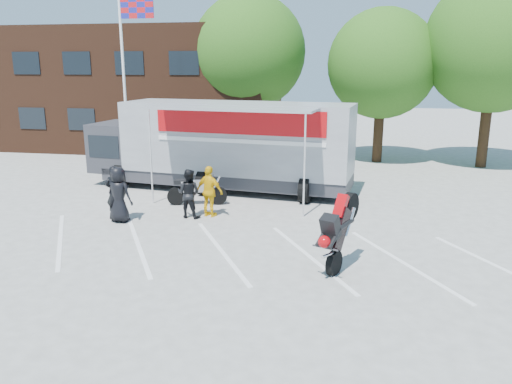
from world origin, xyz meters
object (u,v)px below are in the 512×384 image
(flagpole, at_px, (128,61))
(tree_right, at_px, (494,43))
(transporter_truck, at_px, (226,189))
(tree_mid, at_px, (382,64))
(parked_motorcycle, at_px, (198,205))
(spectator_leather_a, at_px, (119,195))
(spectator_leather_b, at_px, (116,193))
(tree_left, at_px, (249,52))
(stunt_bike_rider, at_px, (345,266))
(spectator_leather_c, at_px, (189,193))
(spectator_hivis, at_px, (210,192))

(flagpole, height_order, tree_right, tree_right)
(transporter_truck, bearing_deg, tree_mid, 55.96)
(parked_motorcycle, xyz_separation_m, spectator_leather_a, (-1.86, -2.37, 0.90))
(tree_mid, xyz_separation_m, spectator_leather_b, (-8.79, -11.99, -4.04))
(tree_left, height_order, tree_mid, tree_left)
(tree_left, xyz_separation_m, stunt_bike_rider, (5.54, -15.45, -5.57))
(flagpole, xyz_separation_m, tree_left, (4.24, 6.00, 0.51))
(tree_right, xyz_separation_m, spectator_leather_c, (-11.60, -10.71, -5.06))
(flagpole, bearing_deg, parked_motorcycle, -46.44)
(transporter_truck, relative_size, spectator_leather_b, 6.05)
(spectator_leather_c, height_order, spectator_hivis, spectator_hivis)
(spectator_leather_a, bearing_deg, transporter_truck, -101.75)
(stunt_bike_rider, bearing_deg, parked_motorcycle, 162.49)
(stunt_bike_rider, distance_m, spectator_hivis, 5.73)
(tree_right, relative_size, spectator_leather_a, 5.07)
(tree_left, bearing_deg, tree_right, -7.13)
(tree_right, relative_size, spectator_leather_c, 5.60)
(spectator_leather_a, height_order, spectator_leather_c, spectator_leather_a)
(stunt_bike_rider, xyz_separation_m, spectator_leather_c, (-5.14, 3.24, 0.81))
(transporter_truck, bearing_deg, stunt_bike_rider, -48.92)
(spectator_leather_a, bearing_deg, parked_motorcycle, -114.10)
(tree_left, relative_size, spectator_leather_c, 5.31)
(tree_right, relative_size, transporter_truck, 0.83)
(tree_mid, distance_m, spectator_leather_a, 15.38)
(tree_mid, bearing_deg, parked_motorcycle, -124.97)
(tree_right, relative_size, parked_motorcycle, 4.15)
(transporter_truck, relative_size, spectator_leather_a, 6.11)
(flagpole, bearing_deg, tree_right, 15.48)
(tree_left, height_order, spectator_leather_a, tree_left)
(spectator_leather_b, height_order, spectator_hivis, spectator_leather_b)
(parked_motorcycle, bearing_deg, tree_right, -65.07)
(parked_motorcycle, distance_m, stunt_bike_rider, 7.14)
(parked_motorcycle, bearing_deg, tree_left, -11.87)
(stunt_bike_rider, xyz_separation_m, spectator_hivis, (-4.49, 3.46, 0.85))
(parked_motorcycle, bearing_deg, spectator_leather_b, 125.74)
(stunt_bike_rider, relative_size, spectator_hivis, 1.23)
(tree_right, bearing_deg, spectator_leather_a, -139.70)
(stunt_bike_rider, height_order, spectator_leather_c, spectator_leather_c)
(tree_right, height_order, spectator_leather_a, tree_right)
(tree_mid, xyz_separation_m, spectator_leather_a, (-8.64, -12.06, -4.05))
(tree_mid, distance_m, spectator_leather_b, 15.40)
(flagpole, height_order, spectator_hivis, flagpole)
(tree_mid, relative_size, parked_motorcycle, 3.50)
(flagpole, height_order, transporter_truck, flagpole)
(parked_motorcycle, relative_size, spectator_leather_b, 1.21)
(tree_mid, bearing_deg, transporter_truck, -131.05)
(tree_left, xyz_separation_m, spectator_leather_b, (-1.79, -12.99, -4.66))
(spectator_leather_a, bearing_deg, spectator_leather_b, -12.65)
(tree_mid, relative_size, spectator_leather_b, 4.23)
(tree_left, relative_size, spectator_leather_b, 4.76)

